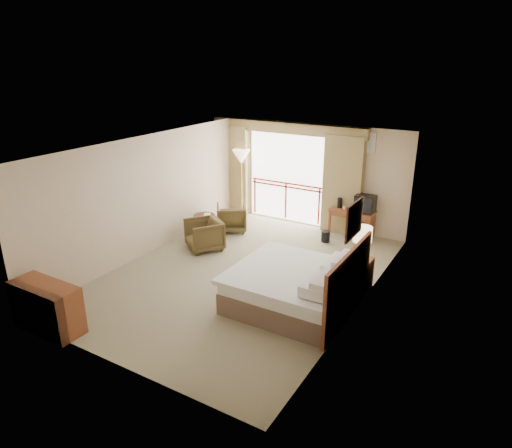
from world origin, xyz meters
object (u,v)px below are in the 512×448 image
Objects in this scene: armchair_far at (232,230)px; side_table at (204,222)px; dresser at (47,307)px; tv at (365,204)px; armchair_near at (205,249)px; nightstand at (358,274)px; wastebasket at (326,236)px; floor_lamp at (241,159)px; bed at (296,287)px; table_lamp at (363,235)px; desk at (353,215)px.

side_table is at bearing 31.53° from armchair_far.
dresser is (0.24, -4.66, 0.01)m from side_table.
tv is 4.03m from armchair_near.
nightstand is 0.82× the size of armchair_far.
nightstand is 2.43m from wastebasket.
floor_lamp is at bearing 152.26° from nightstand.
side_table is at bearing -87.91° from floor_lamp.
tv reaches higher than armchair_far.
tv is 0.25× the size of floor_lamp.
armchair_near is at bearing -120.34° from tv.
armchair_far is (-3.15, -1.16, -0.92)m from tv.
bed is 3.39× the size of table_lamp.
wastebasket is 6.44m from dresser.
desk reaches higher than nightstand.
dresser reaches higher than wastebasket.
desk is 0.57× the size of floor_lamp.
floor_lamp reaches higher than table_lamp.
tv reaches higher than nightstand.
wastebasket is at bearing -11.69° from floor_lamp.
floor_lamp reaches higher than side_table.
side_table is at bearing -150.46° from desk.
bed is 1.96× the size of desk.
dresser reaches higher than armchair_near.
armchair_near is (-3.00, 1.25, -0.38)m from bed.
armchair_near is 4.08m from dresser.
floor_lamp is 1.53× the size of dresser.
floor_lamp reaches higher than dresser.
dresser is (-3.20, -2.80, 0.04)m from bed.
side_table is at bearing 161.28° from armchair_near.
nightstand is 3.77m from armchair_near.
table_lamp is 1.07× the size of side_table.
bed is 1.70× the size of dresser.
dresser is (-3.96, -4.01, 0.10)m from nightstand.
wastebasket is at bearing 157.04° from armchair_far.
side_table is at bearing -131.37° from tv.
desk is at bearing 57.83° from wastebasket.
armchair_far is 1.31× the size of side_table.
side_table is at bearing 171.90° from table_lamp.
tv reaches higher than wastebasket.
bed reaches higher than desk.
dresser is (-3.22, -6.56, -0.50)m from tv.
floor_lamp is at bearing -159.38° from tv.
desk is 4.02× the size of wastebasket.
side_table is (-3.16, -1.95, -0.15)m from desk.
wastebasket is (-0.43, -0.68, -0.42)m from desk.
tv is at bearing 106.64° from table_lamp.
table_lamp is 4.26m from armchair_far.
desk is 3.78m from armchair_near.
floor_lamp reaches higher than desk.
dresser reaches higher than desk.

